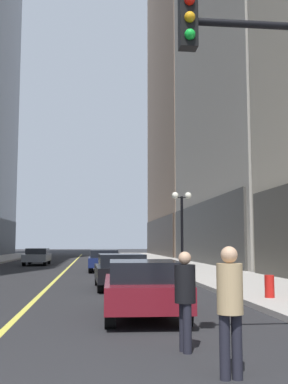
% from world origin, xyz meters
% --- Properties ---
extents(ground_plane, '(200.00, 200.00, 0.00)m').
position_xyz_m(ground_plane, '(0.00, 35.00, 0.00)').
color(ground_plane, '#262628').
extents(sidewalk_right, '(4.50, 78.00, 0.15)m').
position_xyz_m(sidewalk_right, '(8.25, 35.00, 0.07)').
color(sidewalk_right, '#ADA8A0').
rests_on(sidewalk_right, ground).
extents(lane_centre_stripe, '(0.16, 70.00, 0.01)m').
position_xyz_m(lane_centre_stripe, '(0.00, 35.00, 0.00)').
color(lane_centre_stripe, '#E5D64C').
rests_on(lane_centre_stripe, ground).
extents(building_right_far, '(15.01, 26.00, 62.70)m').
position_xyz_m(building_right_far, '(17.91, 60.00, 31.28)').
color(building_right_far, gray).
rests_on(building_right_far, ground).
extents(car_maroon, '(1.96, 4.31, 1.32)m').
position_xyz_m(car_maroon, '(2.95, 8.09, 0.72)').
color(car_maroon, maroon).
rests_on(car_maroon, ground).
extents(car_black, '(1.99, 4.20, 1.32)m').
position_xyz_m(car_black, '(2.81, 15.04, 0.72)').
color(car_black, black).
rests_on(car_black, ground).
extents(car_navy, '(1.90, 4.40, 1.32)m').
position_xyz_m(car_navy, '(2.42, 26.01, 0.72)').
color(car_navy, '#141E4C').
rests_on(car_navy, ground).
extents(car_grey, '(1.81, 4.69, 1.32)m').
position_xyz_m(car_grey, '(-2.66, 35.21, 0.72)').
color(car_grey, slate).
rests_on(car_grey, ground).
extents(pedestrian_in_black_coat, '(0.40, 0.40, 1.60)m').
position_xyz_m(pedestrian_in_black_coat, '(3.24, 4.45, 0.92)').
color(pedestrian_in_black_coat, black).
rests_on(pedestrian_in_black_coat, ground).
extents(pedestrian_in_tan_trench, '(0.34, 0.34, 1.69)m').
position_xyz_m(pedestrian_in_tan_trench, '(3.53, 2.90, 0.99)').
color(pedestrian_in_tan_trench, black).
rests_on(pedestrian_in_tan_trench, ground).
extents(street_lamp_right_mid, '(1.06, 0.36, 4.43)m').
position_xyz_m(street_lamp_right_mid, '(6.40, 21.36, 3.26)').
color(street_lamp_right_mid, black).
rests_on(street_lamp_right_mid, ground).
extents(fire_hydrant_right, '(0.28, 0.28, 0.80)m').
position_xyz_m(fire_hydrant_right, '(6.90, 10.35, 0.40)').
color(fire_hydrant_right, red).
rests_on(fire_hydrant_right, ground).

